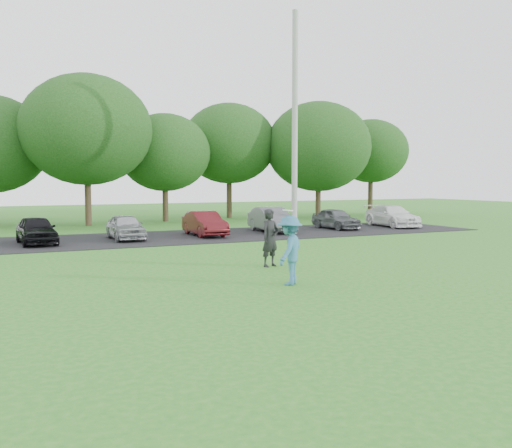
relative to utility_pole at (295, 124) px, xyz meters
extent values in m
plane|color=#266D1F|center=(-6.20, -12.07, -5.34)|extent=(100.00, 100.00, 0.00)
cube|color=black|center=(-6.20, 0.93, -5.33)|extent=(32.00, 6.50, 0.03)
cylinder|color=#A4A49F|center=(0.00, 0.00, 0.00)|extent=(0.28, 0.28, 10.68)
imported|color=teal|center=(-6.76, -11.69, -4.46)|extent=(1.27, 1.25, 1.75)
cylinder|color=white|center=(-6.82, -11.68, -3.46)|extent=(0.27, 0.27, 0.07)
imported|color=black|center=(-5.83, -8.80, -4.46)|extent=(0.74, 0.61, 1.76)
cube|color=black|center=(-5.65, -8.98, -4.20)|extent=(0.17, 0.14, 0.10)
imported|color=black|center=(-11.75, 0.56, -4.74)|extent=(1.55, 3.45, 1.15)
imported|color=#A1A3A8|center=(-8.06, 0.76, -4.76)|extent=(1.35, 3.26, 1.11)
imported|color=#501115|center=(-4.34, 0.83, -4.74)|extent=(1.28, 3.48, 1.14)
imported|color=#5A5C62|center=(-0.62, 1.20, -4.69)|extent=(1.65, 3.85, 1.23)
imported|color=#575A5F|center=(3.28, 1.29, -4.76)|extent=(1.37, 3.26, 1.10)
imported|color=white|center=(7.02, 1.24, -4.72)|extent=(2.13, 4.23, 1.18)
cylinder|color=#38281C|center=(-8.20, 9.53, -3.99)|extent=(0.36, 0.36, 2.70)
ellipsoid|color=#214C19|center=(-8.20, 9.53, 0.14)|extent=(7.42, 7.42, 6.31)
cylinder|color=#38281C|center=(-3.20, 10.93, -4.24)|extent=(0.36, 0.36, 2.20)
ellipsoid|color=#214C19|center=(-3.20, 10.93, -0.98)|extent=(5.76, 5.76, 4.90)
cylinder|color=#38281C|center=(1.80, 12.33, -3.99)|extent=(0.36, 0.36, 2.70)
ellipsoid|color=#214C19|center=(1.80, 12.33, -0.20)|extent=(6.50, 6.50, 5.53)
cylinder|color=#38281C|center=(7.30, 9.53, -4.24)|extent=(0.36, 0.36, 2.20)
ellipsoid|color=#214C19|center=(7.30, 9.53, -0.43)|extent=(7.24, 7.24, 6.15)
cylinder|color=#38281C|center=(12.80, 10.93, -3.99)|extent=(0.36, 0.36, 2.70)
ellipsoid|color=#214C19|center=(12.80, 10.93, -0.55)|extent=(5.58, 5.58, 4.74)
camera|label=1|loc=(-13.71, -24.15, -2.69)|focal=40.00mm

